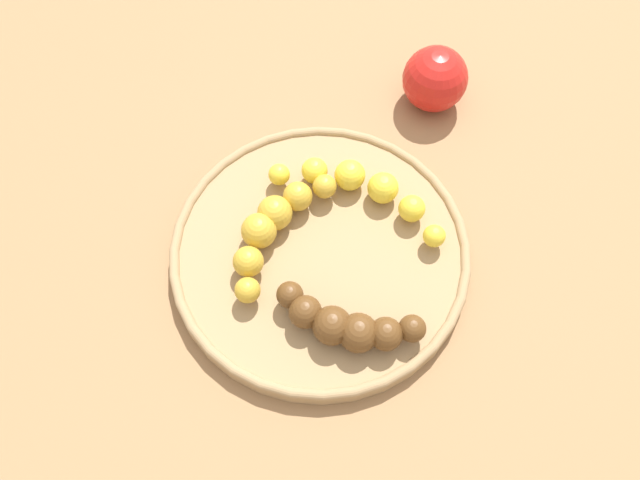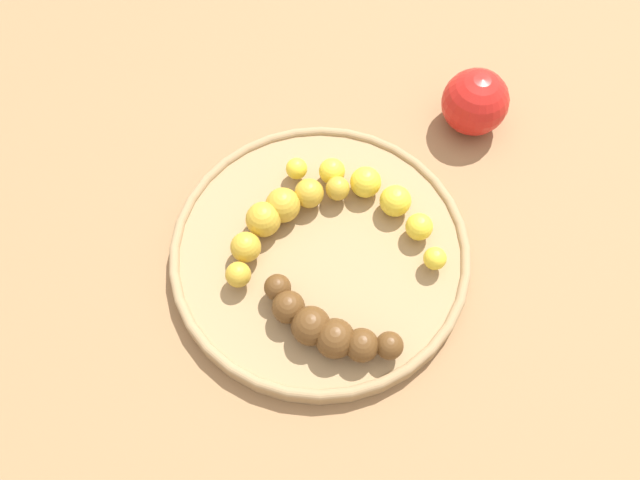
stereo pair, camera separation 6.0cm
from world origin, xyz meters
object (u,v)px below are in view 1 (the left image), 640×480
(banana_spotted, at_px, (272,227))
(apple_red, at_px, (435,79))
(banana_overripe, at_px, (347,324))
(fruit_bowl, at_px, (320,252))
(banana_yellow, at_px, (363,188))

(banana_spotted, distance_m, apple_red, 0.25)
(apple_red, bearing_deg, banana_overripe, 80.42)
(apple_red, bearing_deg, banana_spotted, 57.45)
(fruit_bowl, relative_size, apple_red, 4.09)
(banana_spotted, bearing_deg, banana_yellow, -120.40)
(fruit_bowl, distance_m, banana_spotted, 0.05)
(banana_spotted, height_order, apple_red, apple_red)
(fruit_bowl, bearing_deg, banana_overripe, 116.07)
(fruit_bowl, height_order, banana_spotted, banana_spotted)
(banana_spotted, bearing_deg, apple_red, -100.49)
(banana_yellow, relative_size, banana_overripe, 1.32)
(fruit_bowl, relative_size, banana_yellow, 1.61)
(banana_yellow, xyz_separation_m, apple_red, (-0.06, -0.15, 0.00))
(fruit_bowl, xyz_separation_m, banana_spotted, (0.05, -0.01, 0.02))
(banana_yellow, bearing_deg, banana_overripe, -162.78)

